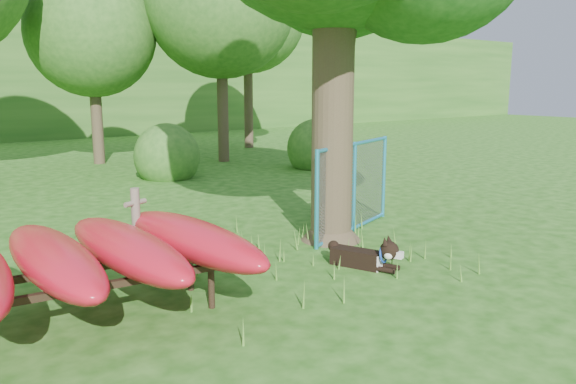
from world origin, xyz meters
TOP-DOWN VIEW (x-y plane):
  - ground at (0.00, 0.00)m, footprint 80.00×80.00m
  - wooden_post at (-1.94, 1.60)m, footprint 0.34×0.18m
  - kayak_rack at (-2.82, 0.72)m, footprint 3.06×3.13m
  - husky_dog at (0.81, 0.16)m, footprint 0.59×1.11m
  - fence_section at (2.07, 1.76)m, footprint 2.54×0.99m
  - wildflower_clump at (1.13, 0.00)m, footprint 0.12×0.10m
  - bg_tree_c at (1.50, 13.00)m, footprint 4.00×4.00m
  - bg_tree_d at (5.00, 11.00)m, footprint 4.80×4.80m
  - bg_tree_e at (8.00, 14.00)m, footprint 4.60×4.60m
  - shrub_right at (6.50, 8.00)m, footprint 1.80×1.80m
  - shrub_mid at (2.00, 9.00)m, footprint 1.80×1.80m

SIDE VIEW (x-z plane):
  - ground at x=0.00m, z-range 0.00..0.00m
  - shrub_right at x=6.50m, z-range -0.90..0.90m
  - shrub_mid at x=2.00m, z-range -0.90..0.90m
  - husky_dog at x=0.81m, z-range -0.08..0.43m
  - wildflower_clump at x=1.13m, z-range 0.08..0.32m
  - wooden_post at x=-1.94m, z-range 0.04..1.28m
  - kayak_rack at x=-2.82m, z-range 0.26..1.24m
  - fence_section at x=2.07m, z-range -0.52..2.09m
  - bg_tree_c at x=1.50m, z-range 1.05..7.17m
  - bg_tree_d at x=5.00m, z-range 1.33..8.83m
  - bg_tree_e at x=8.00m, z-range 1.46..9.01m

